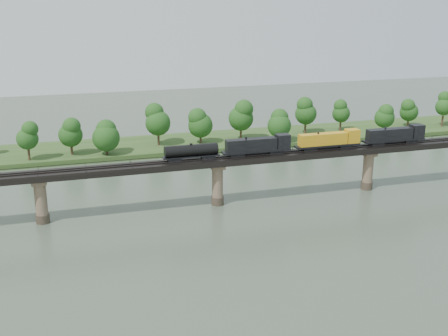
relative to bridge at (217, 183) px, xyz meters
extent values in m
plane|color=#374536|center=(0.00, -30.00, -5.46)|extent=(400.00, 400.00, 0.00)
cube|color=#2B471C|center=(0.00, 55.00, -4.66)|extent=(300.00, 24.00, 1.60)
cylinder|color=#473A2D|center=(-40.00, 0.00, -4.46)|extent=(3.00, 3.00, 2.00)
cylinder|color=#7B6450|center=(-40.00, 0.00, 0.04)|extent=(2.60, 2.60, 9.00)
cube|color=#7B6450|center=(-40.00, 0.00, 4.04)|extent=(3.20, 3.20, 1.00)
cylinder|color=#473A2D|center=(0.00, 0.00, -4.46)|extent=(3.00, 3.00, 2.00)
cylinder|color=#7B6450|center=(0.00, 0.00, 0.04)|extent=(2.60, 2.60, 9.00)
cube|color=#7B6450|center=(0.00, 0.00, 4.04)|extent=(3.20, 3.20, 1.00)
cylinder|color=#473A2D|center=(40.00, 0.00, -4.46)|extent=(3.00, 3.00, 2.00)
cylinder|color=#7B6450|center=(40.00, 0.00, 0.04)|extent=(2.60, 2.60, 9.00)
cube|color=#7B6450|center=(40.00, 0.00, 4.04)|extent=(3.20, 3.20, 1.00)
cube|color=black|center=(0.00, 0.00, 5.29)|extent=(220.00, 5.00, 1.50)
cube|color=black|center=(0.00, -0.75, 6.12)|extent=(220.00, 0.12, 0.16)
cube|color=black|center=(0.00, 0.75, 6.12)|extent=(220.00, 0.12, 0.16)
cube|color=black|center=(0.00, -2.40, 6.74)|extent=(220.00, 0.10, 0.10)
cube|color=black|center=(0.00, 2.40, 6.74)|extent=(220.00, 0.10, 0.10)
cube|color=black|center=(0.00, -2.40, 6.39)|extent=(0.08, 0.08, 0.70)
cube|color=black|center=(0.00, 2.40, 6.39)|extent=(0.08, 0.08, 0.70)
cylinder|color=#382619|center=(-44.43, 46.31, -2.10)|extent=(0.70, 0.70, 3.51)
sphere|color=#154112|center=(-44.43, 46.31, 2.57)|extent=(6.31, 6.31, 6.31)
sphere|color=#154112|center=(-44.43, 46.31, 5.50)|extent=(4.73, 4.73, 4.73)
cylinder|color=#382619|center=(-32.24, 48.84, -2.19)|extent=(0.70, 0.70, 3.34)
sphere|color=#154112|center=(-32.24, 48.84, 2.27)|extent=(7.18, 7.18, 7.18)
sphere|color=#154112|center=(-32.24, 48.84, 5.06)|extent=(5.39, 5.39, 5.39)
cylinder|color=#382619|center=(-22.01, 46.15, -2.45)|extent=(0.70, 0.70, 2.83)
sphere|color=#154112|center=(-22.01, 46.15, 1.32)|extent=(8.26, 8.26, 8.26)
sphere|color=#154112|center=(-22.01, 46.15, 3.68)|extent=(6.19, 6.19, 6.19)
cylinder|color=#382619|center=(-5.04, 52.68, -1.88)|extent=(0.70, 0.70, 3.96)
sphere|color=#154112|center=(-5.04, 52.68, 3.41)|extent=(8.07, 8.07, 8.07)
sphere|color=#154112|center=(-5.04, 52.68, 6.71)|extent=(6.05, 6.05, 6.05)
cylinder|color=#382619|center=(8.52, 51.14, -2.23)|extent=(0.70, 0.70, 3.27)
sphere|color=#154112|center=(8.52, 51.14, 2.13)|extent=(8.03, 8.03, 8.03)
sphere|color=#154112|center=(8.52, 51.14, 4.85)|extent=(6.02, 6.02, 6.02)
cylinder|color=#382619|center=(22.65, 52.31, -1.90)|extent=(0.70, 0.70, 3.92)
sphere|color=#154112|center=(22.65, 52.31, 3.33)|extent=(8.29, 8.29, 8.29)
sphere|color=#154112|center=(22.65, 52.31, 6.60)|extent=(6.21, 6.21, 6.21)
cylinder|color=#382619|center=(33.59, 45.35, -2.35)|extent=(0.70, 0.70, 3.02)
sphere|color=#154112|center=(33.59, 45.35, 1.69)|extent=(7.74, 7.74, 7.74)
sphere|color=#154112|center=(33.59, 45.35, 4.21)|extent=(5.80, 5.80, 5.80)
cylinder|color=#382619|center=(46.81, 54.03, -1.96)|extent=(0.70, 0.70, 3.80)
sphere|color=#154112|center=(46.81, 54.03, 3.10)|extent=(7.47, 7.47, 7.47)
sphere|color=#154112|center=(46.81, 54.03, 6.27)|extent=(5.60, 5.60, 5.60)
cylinder|color=#382619|center=(60.48, 54.26, -2.17)|extent=(0.70, 0.70, 3.38)
sphere|color=#154112|center=(60.48, 54.26, 2.34)|extent=(6.23, 6.23, 6.23)
sphere|color=#154112|center=(60.48, 54.26, 5.16)|extent=(4.67, 4.67, 4.67)
cylinder|color=#382619|center=(74.35, 48.39, -2.47)|extent=(0.70, 0.70, 2.77)
sphere|color=#154112|center=(74.35, 48.39, 1.22)|extent=(7.04, 7.04, 7.04)
sphere|color=#154112|center=(74.35, 48.39, 3.54)|extent=(5.28, 5.28, 5.28)
cylinder|color=#382619|center=(87.62, 53.57, -2.39)|extent=(0.70, 0.70, 2.94)
sphere|color=#154112|center=(87.62, 53.57, 1.54)|extent=(6.73, 6.73, 6.73)
sphere|color=#154112|center=(87.62, 53.57, 3.99)|extent=(5.05, 5.05, 5.05)
cylinder|color=#382619|center=(99.73, 50.10, -1.89)|extent=(0.70, 0.70, 3.94)
sphere|color=#154112|center=(99.73, 50.10, 3.37)|extent=(6.17, 6.17, 6.17)
sphere|color=#154112|center=(99.73, 50.10, 6.65)|extent=(4.62, 4.62, 4.62)
cube|color=black|center=(51.57, 0.00, 6.53)|extent=(3.53, 2.12, 0.97)
cube|color=black|center=(41.86, 0.00, 6.53)|extent=(3.53, 2.12, 0.97)
cube|color=black|center=(46.72, 0.00, 7.14)|extent=(16.77, 2.65, 0.44)
cube|color=black|center=(45.39, 0.00, 8.78)|extent=(12.36, 2.38, 2.82)
cube|color=black|center=(53.34, 0.00, 9.04)|extent=(3.18, 2.65, 3.35)
cylinder|color=black|center=(46.72, 0.00, 6.66)|extent=(5.30, 1.24, 1.24)
cube|color=black|center=(33.04, 0.00, 6.53)|extent=(3.53, 2.12, 0.97)
cube|color=black|center=(23.32, 0.00, 6.53)|extent=(3.53, 2.12, 0.97)
cube|color=black|center=(28.18, 0.00, 7.14)|extent=(16.77, 2.65, 0.44)
cube|color=orange|center=(26.86, 0.00, 8.78)|extent=(12.36, 2.38, 2.82)
cube|color=orange|center=(34.80, 0.00, 9.04)|extent=(3.18, 2.65, 3.35)
cylinder|color=black|center=(28.18, 0.00, 6.66)|extent=(5.30, 1.24, 1.24)
cube|color=black|center=(14.50, 0.00, 6.53)|extent=(3.53, 2.12, 0.97)
cube|color=black|center=(4.79, 0.00, 6.53)|extent=(3.53, 2.12, 0.97)
cube|color=black|center=(9.64, 0.00, 7.14)|extent=(16.77, 2.65, 0.44)
cube|color=black|center=(8.32, 0.00, 8.78)|extent=(12.36, 2.38, 2.82)
cube|color=black|center=(16.26, 0.00, 9.04)|extent=(3.18, 2.65, 3.35)
cylinder|color=black|center=(9.64, 0.00, 6.66)|extent=(5.30, 1.24, 1.24)
cube|color=black|center=(-2.28, 0.00, 6.53)|extent=(3.09, 1.94, 0.97)
cube|color=black|center=(-10.22, 0.00, 6.53)|extent=(3.09, 1.94, 0.97)
cube|color=black|center=(-6.25, 0.00, 7.10)|extent=(13.24, 2.12, 0.26)
cylinder|color=black|center=(-6.25, 0.00, 8.51)|extent=(12.36, 2.65, 2.65)
cylinder|color=black|center=(-6.25, 0.00, 9.92)|extent=(0.62, 0.62, 0.44)
camera|label=1|loc=(-33.60, -121.20, 42.83)|focal=45.00mm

